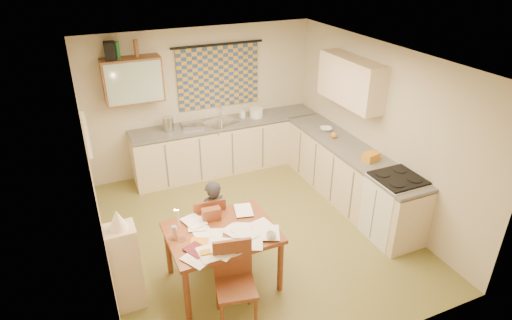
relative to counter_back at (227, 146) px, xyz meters
name	(u,v)px	position (x,y,z in m)	size (l,w,h in m)	color
floor	(254,231)	(-0.31, -1.95, -0.46)	(4.00, 4.50, 0.02)	olive
ceiling	(254,57)	(-0.31, -1.95, 2.06)	(4.00, 4.50, 0.02)	white
wall_back	(202,101)	(-0.31, 0.31, 0.80)	(4.00, 0.02, 2.50)	beige
wall_front	(356,257)	(-0.31, -4.21, 0.80)	(4.00, 0.02, 2.50)	beige
wall_left	(93,184)	(-2.32, -1.95, 0.80)	(0.02, 4.50, 2.50)	beige
wall_right	(378,129)	(1.70, -1.95, 0.80)	(0.02, 4.50, 2.50)	beige
window_blind	(219,77)	(-0.01, 0.27, 1.20)	(1.45, 0.03, 1.05)	navy
curtain_rod	(218,45)	(-0.01, 0.25, 1.75)	(0.04, 0.04, 1.60)	black
wall_cabinet	(133,80)	(-1.46, 0.13, 1.35)	(0.90, 0.34, 0.70)	brown
wall_cabinet_glass	(135,83)	(-1.46, -0.04, 1.35)	(0.84, 0.02, 0.64)	#99B2A5
upper_cabinet_right	(351,81)	(1.52, -1.40, 1.40)	(0.34, 1.30, 0.70)	beige
framed_print	(86,135)	(-2.28, -1.55, 1.25)	(0.04, 0.50, 0.40)	beige
print_canvas	(89,134)	(-2.25, -1.55, 1.25)	(0.01, 0.42, 0.32)	beige
counter_back	(227,146)	(0.00, 0.00, 0.00)	(3.30, 0.62, 0.92)	beige
counter_right	(348,175)	(1.39, -1.76, 0.00)	(0.62, 2.95, 0.92)	beige
stove	(393,208)	(1.39, -2.82, 0.02)	(0.62, 0.62, 0.95)	white
sink	(221,125)	(-0.09, 0.00, 0.43)	(0.55, 0.45, 0.10)	silver
tap	(221,111)	(-0.02, 0.18, 0.61)	(0.03, 0.03, 0.28)	silver
dish_rack	(193,125)	(-0.60, 0.00, 0.50)	(0.35, 0.30, 0.06)	silver
kettle	(168,124)	(-1.00, 0.00, 0.59)	(0.18, 0.18, 0.24)	silver
mixing_bowl	(256,113)	(0.58, 0.00, 0.55)	(0.24, 0.24, 0.16)	white
soap_bottle	(242,113)	(0.33, 0.05, 0.55)	(0.09, 0.09, 0.17)	white
bowl	(326,129)	(1.39, -1.03, 0.49)	(0.26, 0.26, 0.05)	white
orange_bag	(371,157)	(1.39, -2.23, 0.53)	(0.22, 0.16, 0.12)	orange
fruit_orange	(334,135)	(1.34, -1.35, 0.52)	(0.10, 0.10, 0.10)	orange
speaker	(110,51)	(-1.73, 0.13, 1.83)	(0.16, 0.20, 0.26)	black
bottle_green	(117,50)	(-1.62, 0.13, 1.83)	(0.07, 0.07, 0.26)	#195926
bottle_brown	(136,48)	(-1.34, 0.13, 1.83)	(0.07, 0.07, 0.26)	brown
dining_table	(223,256)	(-1.05, -2.74, -0.07)	(1.25, 0.96, 0.75)	#612C15
chair_far	(209,235)	(-1.04, -2.14, -0.17)	(0.43, 0.43, 0.89)	#612C15
chair_near	(236,298)	(-1.12, -3.33, -0.16)	(0.50, 0.50, 0.93)	#612C15
person	(213,219)	(-0.99, -2.21, 0.10)	(0.44, 0.33, 1.11)	black
shelf_stand	(126,267)	(-2.15, -2.64, 0.07)	(0.32, 0.30, 1.05)	beige
lampshade	(117,219)	(-2.15, -2.64, 0.71)	(0.20, 0.20, 0.22)	beige
letter_rack	(211,214)	(-1.09, -2.48, 0.38)	(0.22, 0.10, 0.16)	#612C15
mug	(271,236)	(-0.60, -3.11, 0.34)	(0.13, 0.13, 0.09)	white
magazine	(190,255)	(-1.51, -3.01, 0.31)	(0.28, 0.31, 0.02)	maroon
book	(190,245)	(-1.46, -2.85, 0.31)	(0.29, 0.32, 0.02)	orange
orange_box	(206,253)	(-1.35, -3.06, 0.32)	(0.12, 0.08, 0.04)	orange
eyeglasses	(244,241)	(-0.89, -3.02, 0.31)	(0.13, 0.04, 0.02)	black
candle_holder	(175,233)	(-1.58, -2.67, 0.39)	(0.06, 0.06, 0.18)	silver
candle	(178,219)	(-1.53, -2.71, 0.59)	(0.02, 0.02, 0.22)	white
candle_flame	(175,210)	(-1.56, -2.72, 0.71)	(0.02, 0.02, 0.02)	#FFCC66
papers	(230,236)	(-1.00, -2.88, 0.31)	(1.22, 1.01, 0.03)	white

